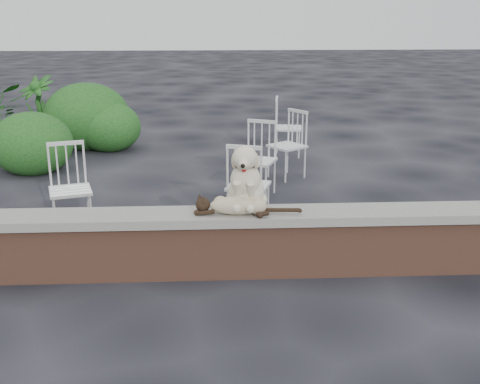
{
  "coord_description": "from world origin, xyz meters",
  "views": [
    {
      "loc": [
        -0.02,
        -4.79,
        2.27
      ],
      "look_at": [
        0.24,
        0.2,
        0.7
      ],
      "focal_mm": 43.7,
      "sensor_mm": 36.0,
      "label": 1
    }
  ],
  "objects_px": {
    "dog": "(246,176)",
    "chair_a": "(70,189)",
    "potted_plant_b": "(38,111)",
    "chair_e": "(288,127)",
    "chair_b": "(257,160)",
    "chair_d": "(287,145)",
    "cat": "(238,204)",
    "chair_c": "(248,184)"
  },
  "relations": [
    {
      "from": "chair_d",
      "to": "chair_e",
      "type": "bearing_deg",
      "value": 136.82
    },
    {
      "from": "chair_e",
      "to": "chair_c",
      "type": "bearing_deg",
      "value": 173.58
    },
    {
      "from": "cat",
      "to": "chair_c",
      "type": "height_order",
      "value": "chair_c"
    },
    {
      "from": "dog",
      "to": "chair_d",
      "type": "relative_size",
      "value": 0.64
    },
    {
      "from": "dog",
      "to": "chair_d",
      "type": "xyz_separation_m",
      "value": [
        0.75,
        2.99,
        -0.41
      ]
    },
    {
      "from": "cat",
      "to": "chair_c",
      "type": "distance_m",
      "value": 1.29
    },
    {
      "from": "chair_b",
      "to": "chair_d",
      "type": "relative_size",
      "value": 1.0
    },
    {
      "from": "dog",
      "to": "chair_b",
      "type": "xyz_separation_m",
      "value": [
        0.27,
        2.18,
        -0.41
      ]
    },
    {
      "from": "chair_e",
      "to": "chair_b",
      "type": "distance_m",
      "value": 2.2
    },
    {
      "from": "cat",
      "to": "chair_a",
      "type": "bearing_deg",
      "value": 154.7
    },
    {
      "from": "dog",
      "to": "chair_e",
      "type": "height_order",
      "value": "dog"
    },
    {
      "from": "chair_e",
      "to": "chair_a",
      "type": "bearing_deg",
      "value": 148.56
    },
    {
      "from": "dog",
      "to": "chair_a",
      "type": "height_order",
      "value": "dog"
    },
    {
      "from": "cat",
      "to": "chair_a",
      "type": "xyz_separation_m",
      "value": [
        -1.7,
        1.18,
        -0.2
      ]
    },
    {
      "from": "chair_d",
      "to": "chair_c",
      "type": "bearing_deg",
      "value": -54.34
    },
    {
      "from": "cat",
      "to": "chair_e",
      "type": "xyz_separation_m",
      "value": [
        1.02,
        4.43,
        -0.2
      ]
    },
    {
      "from": "cat",
      "to": "chair_c",
      "type": "xyz_separation_m",
      "value": [
        0.17,
        1.26,
        -0.2
      ]
    },
    {
      "from": "chair_a",
      "to": "chair_c",
      "type": "relative_size",
      "value": 1.0
    },
    {
      "from": "chair_a",
      "to": "chair_d",
      "type": "xyz_separation_m",
      "value": [
        2.54,
        1.96,
        0.0
      ]
    },
    {
      "from": "cat",
      "to": "chair_d",
      "type": "distance_m",
      "value": 3.26
    },
    {
      "from": "chair_a",
      "to": "potted_plant_b",
      "type": "distance_m",
      "value": 4.37
    },
    {
      "from": "chair_c",
      "to": "chair_d",
      "type": "bearing_deg",
      "value": -91.6
    },
    {
      "from": "chair_b",
      "to": "potted_plant_b",
      "type": "xyz_separation_m",
      "value": [
        -3.5,
        2.97,
        0.14
      ]
    },
    {
      "from": "dog",
      "to": "chair_e",
      "type": "bearing_deg",
      "value": 87.08
    },
    {
      "from": "chair_e",
      "to": "chair_a",
      "type": "relative_size",
      "value": 1.0
    },
    {
      "from": "cat",
      "to": "chair_e",
      "type": "relative_size",
      "value": 1.15
    },
    {
      "from": "dog",
      "to": "potted_plant_b",
      "type": "relative_size",
      "value": 0.5
    },
    {
      "from": "cat",
      "to": "chair_b",
      "type": "distance_m",
      "value": 2.37
    },
    {
      "from": "potted_plant_b",
      "to": "chair_b",
      "type": "bearing_deg",
      "value": -40.36
    },
    {
      "from": "chair_d",
      "to": "potted_plant_b",
      "type": "bearing_deg",
      "value": -153.51
    },
    {
      "from": "dog",
      "to": "chair_e",
      "type": "relative_size",
      "value": 0.64
    },
    {
      "from": "chair_a",
      "to": "chair_d",
      "type": "bearing_deg",
      "value": 21.3
    },
    {
      "from": "chair_d",
      "to": "potted_plant_b",
      "type": "height_order",
      "value": "potted_plant_b"
    },
    {
      "from": "chair_e",
      "to": "chair_d",
      "type": "relative_size",
      "value": 1.0
    },
    {
      "from": "cat",
      "to": "chair_e",
      "type": "bearing_deg",
      "value": 86.5
    },
    {
      "from": "chair_b",
      "to": "chair_c",
      "type": "xyz_separation_m",
      "value": [
        -0.18,
        -1.07,
        0.0
      ]
    },
    {
      "from": "cat",
      "to": "chair_c",
      "type": "relative_size",
      "value": 1.15
    },
    {
      "from": "cat",
      "to": "chair_e",
      "type": "distance_m",
      "value": 4.55
    },
    {
      "from": "chair_b",
      "to": "chair_d",
      "type": "distance_m",
      "value": 0.94
    },
    {
      "from": "chair_a",
      "to": "chair_e",
      "type": "bearing_deg",
      "value": 33.66
    },
    {
      "from": "chair_e",
      "to": "chair_c",
      "type": "distance_m",
      "value": 3.28
    },
    {
      "from": "chair_c",
      "to": "dog",
      "type": "bearing_deg",
      "value": 102.99
    }
  ]
}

